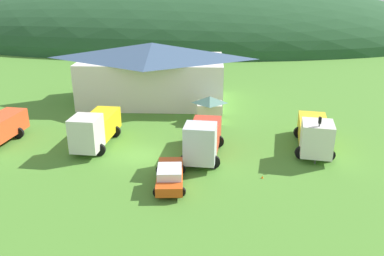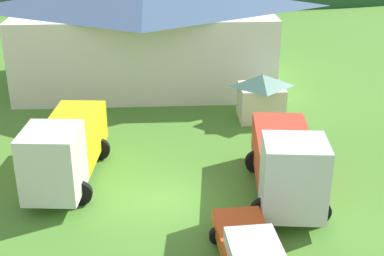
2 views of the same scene
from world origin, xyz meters
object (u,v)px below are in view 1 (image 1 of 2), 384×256
Objects in this scene: flatbed_truck_yellow at (95,128)px; heavy_rig_striped at (315,133)px; traffic_light_east at (318,136)px; traffic_cone_mid_row at (262,178)px; play_shed_cream at (210,109)px; tow_truck_silver at (203,138)px; service_pickup_orange at (170,175)px; traffic_cone_near_pickup at (98,136)px; depot_building at (153,72)px.

flatbed_truck_yellow is 0.90× the size of heavy_rig_striped.
traffic_light_east is (19.29, -2.94, 0.77)m from flatbed_truck_yellow.
play_shed_cream is at bearing 107.72° from traffic_cone_mid_row.
tow_truck_silver is 10.09m from heavy_rig_striped.
traffic_cone_near_pickup is at bearing -143.65° from service_pickup_orange.
flatbed_truck_yellow is at bearing -77.52° from traffic_cone_near_pickup.
depot_building is 15.02m from flatbed_truck_yellow.
play_shed_cream reaches higher than traffic_cone_near_pickup.
flatbed_truck_yellow is 1.01× the size of tow_truck_silver.
traffic_light_east is at bearing 90.32° from tow_truck_silver.
traffic_cone_near_pickup is (-3.99, -12.01, -3.76)m from depot_building.
tow_truck_silver is 5.68m from service_pickup_orange.
depot_building reaches higher than flatbed_truck_yellow.
flatbed_truck_yellow reaches higher than service_pickup_orange.
traffic_light_east reaches higher than play_shed_cream.
depot_building is 13.20m from traffic_cone_near_pickup.
play_shed_cream is 4.64× the size of traffic_cone_near_pickup.
depot_building is at bearing -173.04° from service_pickup_orange.
heavy_rig_striped is (9.35, -7.34, 0.21)m from play_shed_cream.
play_shed_cream is 0.53× the size of service_pickup_orange.
tow_truck_silver is at bearing 83.61° from flatbed_truck_yellow.
traffic_cone_near_pickup is at bearing -162.29° from flatbed_truck_yellow.
traffic_cone_mid_row is at bearing -61.13° from depot_building.
heavy_rig_striped is 20.57m from traffic_cone_near_pickup.
service_pickup_orange is at bearing -168.88° from traffic_cone_mid_row.
depot_building is 2.17× the size of heavy_rig_striped.
tow_truck_silver is 6.23m from traffic_cone_mid_row.
depot_building reaches higher than service_pickup_orange.
traffic_cone_mid_row is at bearing -33.02° from heavy_rig_striped.
flatbed_truck_yellow is at bearing -103.37° from depot_building.
play_shed_cream is 0.33× the size of heavy_rig_striped.
traffic_cone_mid_row is (15.13, -8.20, 0.00)m from traffic_cone_near_pickup.
service_pickup_orange is at bearing -79.33° from depot_building.
tow_truck_silver is 16.58× the size of traffic_cone_mid_row.
tow_truck_silver is 9.48m from traffic_light_east.
tow_truck_silver is (-0.55, -9.29, 0.33)m from play_shed_cream.
heavy_rig_striped is 7.85m from traffic_cone_mid_row.
tow_truck_silver is (9.89, -2.03, 0.00)m from flatbed_truck_yellow.
service_pickup_orange is at bearing -160.50° from traffic_light_east.
traffic_light_east reaches higher than flatbed_truck_yellow.
flatbed_truck_yellow is 1.83× the size of traffic_light_east.
traffic_cone_mid_row is (14.59, -5.72, -1.78)m from flatbed_truck_yellow.
heavy_rig_striped is (19.79, -0.09, -0.12)m from flatbed_truck_yellow.
flatbed_truck_yellow is at bearing -145.20° from play_shed_cream.
heavy_rig_striped is at bearing 94.97° from flatbed_truck_yellow.
traffic_cone_near_pickup is at bearing -156.51° from play_shed_cream.
flatbed_truck_yellow is at bearing -137.13° from service_pickup_orange.
play_shed_cream is at bearing -177.59° from tow_truck_silver.
service_pickup_orange is at bearing -49.95° from traffic_cone_near_pickup.
play_shed_cream is 0.37× the size of flatbed_truck_yellow.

